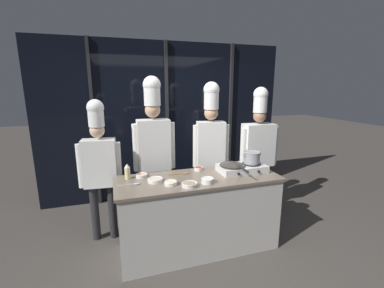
{
  "coord_description": "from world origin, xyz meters",
  "views": [
    {
      "loc": [
        -0.93,
        -2.7,
        1.97
      ],
      "look_at": [
        0.0,
        0.25,
        1.27
      ],
      "focal_mm": 24.0,
      "sensor_mm": 36.0,
      "label": 1
    }
  ],
  "objects_px": {
    "prep_bowl_chicken": "(155,180)",
    "serving_spoon_solid": "(134,184)",
    "portable_stove": "(242,168)",
    "chef_line": "(211,141)",
    "chef_sous": "(154,142)",
    "chef_pastry": "(258,145)",
    "frying_pan": "(232,163)",
    "prep_bowl_shrimp": "(141,175)",
    "stock_pot": "(252,157)",
    "prep_bowl_mushrooms": "(189,184)",
    "serving_spoon_slotted": "(183,173)",
    "chef_head": "(100,162)",
    "squeeze_bottle_oil": "(127,172)",
    "prep_bowl_noodles": "(171,183)",
    "prep_bowl_garlic": "(207,180)",
    "prep_bowl_chili_flakes": "(198,168)"
  },
  "relations": [
    {
      "from": "prep_bowl_shrimp",
      "to": "prep_bowl_mushrooms",
      "type": "relative_size",
      "value": 0.82
    },
    {
      "from": "chef_head",
      "to": "chef_pastry",
      "type": "height_order",
      "value": "chef_pastry"
    },
    {
      "from": "prep_bowl_noodles",
      "to": "chef_sous",
      "type": "height_order",
      "value": "chef_sous"
    },
    {
      "from": "chef_head",
      "to": "squeeze_bottle_oil",
      "type": "bearing_deg",
      "value": 136.0
    },
    {
      "from": "stock_pot",
      "to": "prep_bowl_mushrooms",
      "type": "xyz_separation_m",
      "value": [
        -0.9,
        -0.26,
        -0.15
      ]
    },
    {
      "from": "chef_sous",
      "to": "frying_pan",
      "type": "bearing_deg",
      "value": 144.09
    },
    {
      "from": "portable_stove",
      "to": "stock_pot",
      "type": "relative_size",
      "value": 2.52
    },
    {
      "from": "prep_bowl_garlic",
      "to": "prep_bowl_shrimp",
      "type": "distance_m",
      "value": 0.79
    },
    {
      "from": "portable_stove",
      "to": "prep_bowl_garlic",
      "type": "xyz_separation_m",
      "value": [
        -0.55,
        -0.23,
        -0.01
      ]
    },
    {
      "from": "portable_stove",
      "to": "chef_line",
      "type": "distance_m",
      "value": 0.69
    },
    {
      "from": "prep_bowl_garlic",
      "to": "prep_bowl_mushrooms",
      "type": "bearing_deg",
      "value": -171.68
    },
    {
      "from": "prep_bowl_shrimp",
      "to": "chef_line",
      "type": "bearing_deg",
      "value": 22.61
    },
    {
      "from": "serving_spoon_solid",
      "to": "portable_stove",
      "type": "bearing_deg",
      "value": 1.34
    },
    {
      "from": "chef_sous",
      "to": "chef_pastry",
      "type": "height_order",
      "value": "chef_sous"
    },
    {
      "from": "prep_bowl_garlic",
      "to": "serving_spoon_solid",
      "type": "xyz_separation_m",
      "value": [
        -0.79,
        0.2,
        -0.03
      ]
    },
    {
      "from": "frying_pan",
      "to": "chef_pastry",
      "type": "xyz_separation_m",
      "value": [
        0.7,
        0.56,
        0.06
      ]
    },
    {
      "from": "chef_line",
      "to": "portable_stove",
      "type": "bearing_deg",
      "value": 116.3
    },
    {
      "from": "prep_bowl_noodles",
      "to": "serving_spoon_solid",
      "type": "relative_size",
      "value": 0.58
    },
    {
      "from": "prep_bowl_garlic",
      "to": "serving_spoon_solid",
      "type": "bearing_deg",
      "value": 165.81
    },
    {
      "from": "prep_bowl_shrimp",
      "to": "serving_spoon_slotted",
      "type": "xyz_separation_m",
      "value": [
        0.5,
        -0.05,
        -0.01
      ]
    },
    {
      "from": "prep_bowl_chicken",
      "to": "prep_bowl_shrimp",
      "type": "height_order",
      "value": "prep_bowl_chicken"
    },
    {
      "from": "squeeze_bottle_oil",
      "to": "chef_line",
      "type": "height_order",
      "value": "chef_line"
    },
    {
      "from": "prep_bowl_garlic",
      "to": "serving_spoon_slotted",
      "type": "xyz_separation_m",
      "value": [
        -0.18,
        0.37,
        -0.03
      ]
    },
    {
      "from": "squeeze_bottle_oil",
      "to": "prep_bowl_chicken",
      "type": "relative_size",
      "value": 1.05
    },
    {
      "from": "squeeze_bottle_oil",
      "to": "prep_bowl_chicken",
      "type": "distance_m",
      "value": 0.35
    },
    {
      "from": "portable_stove",
      "to": "prep_bowl_chili_flakes",
      "type": "distance_m",
      "value": 0.55
    },
    {
      "from": "prep_bowl_chicken",
      "to": "chef_head",
      "type": "height_order",
      "value": "chef_head"
    },
    {
      "from": "frying_pan",
      "to": "serving_spoon_slotted",
      "type": "height_order",
      "value": "frying_pan"
    },
    {
      "from": "serving_spoon_slotted",
      "to": "serving_spoon_solid",
      "type": "xyz_separation_m",
      "value": [
        -0.61,
        -0.17,
        -0.0
      ]
    },
    {
      "from": "prep_bowl_shrimp",
      "to": "chef_head",
      "type": "relative_size",
      "value": 0.08
    },
    {
      "from": "prep_bowl_chili_flakes",
      "to": "chef_head",
      "type": "bearing_deg",
      "value": 165.16
    },
    {
      "from": "squeeze_bottle_oil",
      "to": "prep_bowl_garlic",
      "type": "xyz_separation_m",
      "value": [
        0.83,
        -0.4,
        -0.05
      ]
    },
    {
      "from": "serving_spoon_slotted",
      "to": "chef_sous",
      "type": "distance_m",
      "value": 0.64
    },
    {
      "from": "stock_pot",
      "to": "prep_bowl_chili_flakes",
      "type": "xyz_separation_m",
      "value": [
        -0.64,
        0.21,
        -0.15
      ]
    },
    {
      "from": "prep_bowl_shrimp",
      "to": "chef_line",
      "type": "xyz_separation_m",
      "value": [
        1.05,
        0.44,
        0.26
      ]
    },
    {
      "from": "portable_stove",
      "to": "prep_bowl_shrimp",
      "type": "height_order",
      "value": "portable_stove"
    },
    {
      "from": "prep_bowl_chicken",
      "to": "serving_spoon_solid",
      "type": "height_order",
      "value": "prep_bowl_chicken"
    },
    {
      "from": "frying_pan",
      "to": "chef_sous",
      "type": "height_order",
      "value": "chef_sous"
    },
    {
      "from": "frying_pan",
      "to": "squeeze_bottle_oil",
      "type": "bearing_deg",
      "value": 172.04
    },
    {
      "from": "chef_line",
      "to": "stock_pot",
      "type": "bearing_deg",
      "value": 126.99
    },
    {
      "from": "frying_pan",
      "to": "prep_bowl_chicken",
      "type": "bearing_deg",
      "value": -179.27
    },
    {
      "from": "serving_spoon_slotted",
      "to": "prep_bowl_chili_flakes",
      "type": "bearing_deg",
      "value": 18.43
    },
    {
      "from": "prep_bowl_noodles",
      "to": "frying_pan",
      "type": "bearing_deg",
      "value": 10.54
    },
    {
      "from": "portable_stove",
      "to": "prep_bowl_noodles",
      "type": "xyz_separation_m",
      "value": [
        -0.95,
        -0.16,
        -0.02
      ]
    },
    {
      "from": "prep_bowl_shrimp",
      "to": "chef_head",
      "type": "xyz_separation_m",
      "value": [
        -0.47,
        0.34,
        0.11
      ]
    },
    {
      "from": "squeeze_bottle_oil",
      "to": "prep_bowl_mushrooms",
      "type": "relative_size",
      "value": 1.07
    },
    {
      "from": "prep_bowl_shrimp",
      "to": "stock_pot",
      "type": "bearing_deg",
      "value": -7.78
    },
    {
      "from": "squeeze_bottle_oil",
      "to": "prep_bowl_garlic",
      "type": "bearing_deg",
      "value": -25.64
    },
    {
      "from": "prep_bowl_chicken",
      "to": "prep_bowl_shrimp",
      "type": "xyz_separation_m",
      "value": [
        -0.13,
        0.2,
        -0.0
      ]
    },
    {
      "from": "prep_bowl_mushrooms",
      "to": "serving_spoon_slotted",
      "type": "bearing_deg",
      "value": 84.16
    }
  ]
}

